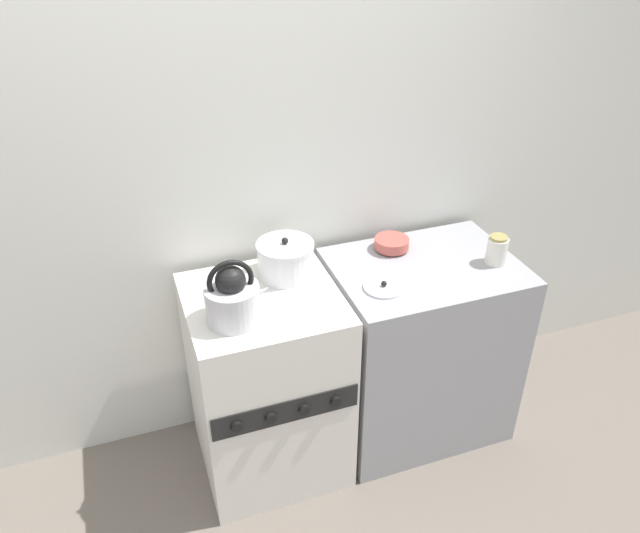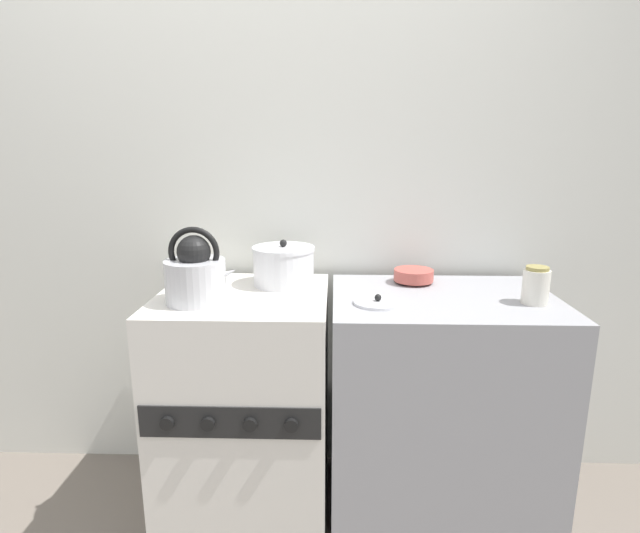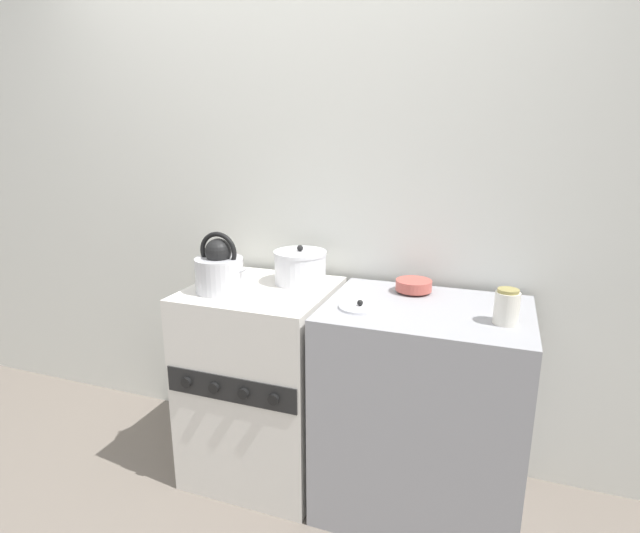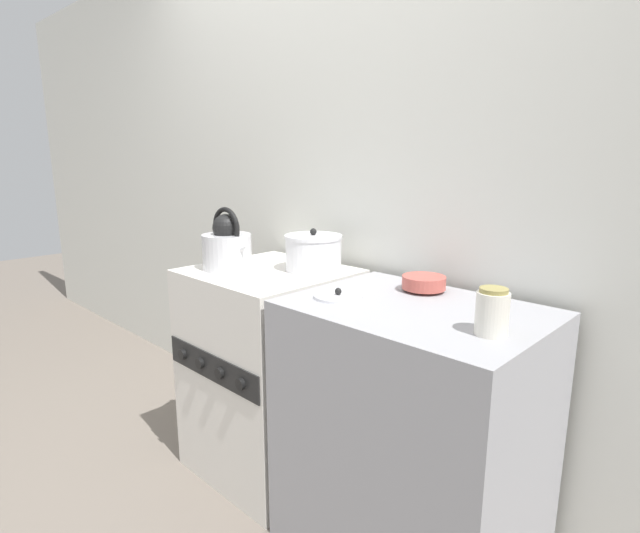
{
  "view_description": "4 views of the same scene",
  "coord_description": "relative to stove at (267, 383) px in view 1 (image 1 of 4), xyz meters",
  "views": [
    {
      "loc": [
        -0.46,
        -1.69,
        2.31
      ],
      "look_at": [
        0.25,
        0.31,
        0.99
      ],
      "focal_mm": 35.0,
      "sensor_mm": 36.0,
      "label": 1
    },
    {
      "loc": [
        0.33,
        -1.43,
        1.42
      ],
      "look_at": [
        0.28,
        0.28,
        1.01
      ],
      "focal_mm": 28.0,
      "sensor_mm": 36.0,
      "label": 2
    },
    {
      "loc": [
        0.97,
        -1.59,
        1.56
      ],
      "look_at": [
        0.28,
        0.3,
        1.03
      ],
      "focal_mm": 28.0,
      "sensor_mm": 36.0,
      "label": 3
    },
    {
      "loc": [
        1.57,
        -1.01,
        1.37
      ],
      "look_at": [
        0.31,
        0.29,
        0.97
      ],
      "focal_mm": 28.0,
      "sensor_mm": 36.0,
      "label": 4
    }
  ],
  "objects": [
    {
      "name": "ground_plane",
      "position": [
        0.0,
        -0.29,
        -0.45
      ],
      "size": [
        12.0,
        12.0,
        0.0
      ],
      "primitive_type": "plane",
      "color": "#70665B"
    },
    {
      "name": "wall_back",
      "position": [
        0.0,
        0.37,
        0.8
      ],
      "size": [
        7.0,
        0.06,
        2.5
      ],
      "color": "silver",
      "rests_on": "ground_plane"
    },
    {
      "name": "stove",
      "position": [
        0.0,
        0.0,
        0.0
      ],
      "size": [
        0.61,
        0.61,
        0.9
      ],
      "color": "silver",
      "rests_on": "ground_plane"
    },
    {
      "name": "counter",
      "position": [
        0.73,
        0.0,
        -0.0
      ],
      "size": [
        0.8,
        0.59,
        0.9
      ],
      "color": "#99999E",
      "rests_on": "ground_plane"
    },
    {
      "name": "kettle",
      "position": [
        -0.14,
        -0.11,
        0.55
      ],
      "size": [
        0.25,
        0.2,
        0.26
      ],
      "color": "silver",
      "rests_on": "stove"
    },
    {
      "name": "cooking_pot",
      "position": [
        0.14,
        0.13,
        0.53
      ],
      "size": [
        0.24,
        0.24,
        0.18
      ],
      "color": "silver",
      "rests_on": "stove"
    },
    {
      "name": "enamel_bowl",
      "position": [
        0.64,
        0.18,
        0.48
      ],
      "size": [
        0.15,
        0.15,
        0.05
      ],
      "color": "#B75147",
      "rests_on": "counter"
    },
    {
      "name": "storage_jar",
      "position": [
        1.02,
        -0.08,
        0.51
      ],
      "size": [
        0.09,
        0.09,
        0.13
      ],
      "color": "silver",
      "rests_on": "counter"
    },
    {
      "name": "loose_pot_lid",
      "position": [
        0.48,
        -0.1,
        0.45
      ],
      "size": [
        0.17,
        0.17,
        0.03
      ],
      "color": "silver",
      "rests_on": "counter"
    }
  ]
}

